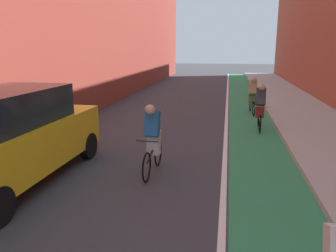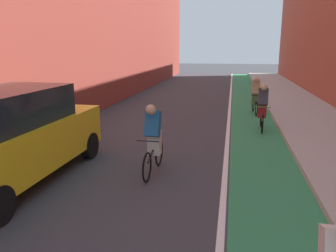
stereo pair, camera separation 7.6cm
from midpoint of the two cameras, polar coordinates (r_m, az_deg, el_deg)
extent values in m
plane|color=#38383D|center=(14.29, 2.41, 2.01)|extent=(90.39, 90.39, 0.00)
cube|color=#2D8451|center=(16.15, 13.04, 2.99)|extent=(1.60, 41.09, 0.00)
cube|color=white|center=(16.13, 9.84, 3.13)|extent=(0.12, 41.09, 0.00)
cube|color=#A8A59E|center=(16.42, 20.98, 2.86)|extent=(2.94, 41.09, 0.14)
cube|color=yellow|center=(7.69, -24.77, -2.90)|extent=(1.89, 4.57, 0.95)
cube|color=black|center=(7.35, -26.39, 2.63)|extent=(1.64, 2.75, 0.75)
cylinder|color=black|center=(9.63, -22.62, -2.55)|extent=(0.23, 0.66, 0.66)
cylinder|color=black|center=(8.83, -13.63, -3.26)|extent=(0.23, 0.66, 0.66)
torus|color=black|center=(7.12, -3.97, -7.02)|extent=(0.06, 0.64, 0.64)
torus|color=black|center=(8.08, -1.95, -4.51)|extent=(0.06, 0.64, 0.64)
cylinder|color=black|center=(7.53, -2.91, -4.10)|extent=(0.07, 0.96, 0.33)
cylinder|color=black|center=(7.67, -2.57, -3.13)|extent=(0.04, 0.12, 0.55)
cylinder|color=black|center=(7.02, -3.87, -2.59)|extent=(0.48, 0.04, 0.02)
cube|color=beige|center=(7.58, -2.73, -2.79)|extent=(0.29, 0.25, 0.56)
cube|color=#1E598C|center=(7.34, -3.02, 0.39)|extent=(0.33, 0.41, 0.60)
sphere|color=tan|center=(7.13, -3.37, 2.78)|extent=(0.22, 0.22, 0.22)
cube|color=#333842|center=(7.46, -2.78, 0.75)|extent=(0.27, 0.28, 0.39)
torus|color=black|center=(11.46, 15.18, 0.39)|extent=(0.06, 0.65, 0.65)
torus|color=black|center=(12.48, 14.96, 1.44)|extent=(0.06, 0.65, 0.65)
cylinder|color=#338C3F|center=(11.93, 15.13, 1.97)|extent=(0.07, 0.96, 0.33)
cylinder|color=#338C3F|center=(12.09, 15.11, 2.51)|extent=(0.04, 0.12, 0.55)
cylinder|color=#338C3F|center=(11.43, 15.33, 3.17)|extent=(0.48, 0.04, 0.02)
cube|color=maroon|center=(12.00, 15.15, 2.77)|extent=(0.29, 0.25, 0.56)
cube|color=#333842|center=(11.80, 15.31, 4.85)|extent=(0.33, 0.41, 0.60)
sphere|color=tan|center=(11.61, 15.45, 6.40)|extent=(0.22, 0.22, 0.22)
torus|color=black|center=(14.31, 14.19, 2.86)|extent=(0.08, 0.61, 0.60)
torus|color=black|center=(15.34, 13.66, 3.57)|extent=(0.08, 0.61, 0.60)
cylinder|color=black|center=(14.79, 13.97, 4.07)|extent=(0.11, 0.96, 0.33)
cylinder|color=black|center=(14.96, 13.89, 4.48)|extent=(0.04, 0.12, 0.55)
cylinder|color=black|center=(14.30, 14.28, 5.09)|extent=(0.48, 0.06, 0.02)
cube|color=#4C7247|center=(14.87, 13.94, 4.70)|extent=(0.30, 0.26, 0.56)
cube|color=tan|center=(14.68, 14.11, 6.40)|extent=(0.35, 0.42, 0.60)
sphere|color=tan|center=(14.50, 14.27, 7.66)|extent=(0.22, 0.22, 0.22)
camera|label=1|loc=(0.04, -90.36, -0.08)|focal=35.91mm
camera|label=2|loc=(0.04, 89.64, 0.08)|focal=35.91mm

